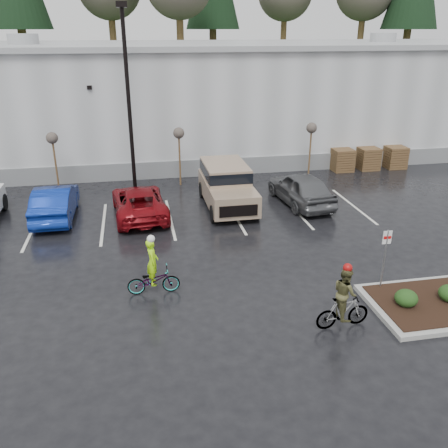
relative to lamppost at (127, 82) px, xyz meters
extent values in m
plane|color=black|center=(4.00, -12.00, -5.69)|extent=(120.00, 120.00, 0.00)
cube|color=#ABAEB0|center=(4.00, 10.00, -2.19)|extent=(60.00, 15.00, 7.00)
cube|color=slate|center=(4.00, 2.45, -5.19)|extent=(60.00, 0.12, 1.00)
cube|color=#999B9E|center=(4.00, 10.00, 1.36)|extent=(60.50, 15.50, 0.30)
cube|color=#26421B|center=(4.00, 33.00, -2.69)|extent=(80.00, 25.00, 6.00)
cylinder|color=black|center=(0.00, 0.00, -1.19)|extent=(0.20, 0.20, 9.00)
cube|color=black|center=(0.00, 0.00, 3.41)|extent=(0.50, 1.00, 0.25)
cylinder|color=#503220|center=(-4.00, 1.00, -4.29)|extent=(0.10, 0.10, 2.80)
sphere|color=#433C36|center=(-4.00, 1.00, -2.79)|extent=(0.60, 0.60, 0.60)
cylinder|color=#503220|center=(2.50, 1.00, -4.29)|extent=(0.10, 0.10, 2.80)
sphere|color=#433C36|center=(2.50, 1.00, -2.79)|extent=(0.60, 0.60, 0.60)
cylinder|color=#503220|center=(10.00, 1.00, -4.29)|extent=(0.10, 0.10, 2.80)
sphere|color=#433C36|center=(10.00, 1.00, -2.79)|extent=(0.60, 0.60, 0.60)
cube|color=#503220|center=(12.50, 2.00, -5.01)|extent=(1.20, 1.20, 1.35)
cube|color=#503220|center=(14.20, 2.00, -5.01)|extent=(1.20, 1.20, 1.35)
cube|color=#503220|center=(16.00, 2.00, -5.01)|extent=(1.20, 1.20, 1.35)
ellipsoid|color=#1C3813|center=(8.00, -13.00, -5.27)|extent=(0.70, 0.70, 0.52)
cylinder|color=gray|center=(7.80, -11.80, -4.59)|extent=(0.05, 0.05, 2.20)
cube|color=white|center=(7.80, -11.80, -3.74)|extent=(0.30, 0.02, 0.45)
cube|color=red|center=(7.80, -11.81, -3.74)|extent=(0.26, 0.02, 0.10)
imported|color=navy|center=(-3.61, -2.91, -4.92)|extent=(1.65, 4.67, 1.54)
imported|color=maroon|center=(0.15, -3.37, -5.00)|extent=(2.64, 5.08, 1.37)
imported|color=#5B5C5F|center=(8.02, -3.21, -4.88)|extent=(2.41, 4.91, 1.61)
imported|color=#3F3F44|center=(0.42, -10.50, -5.24)|extent=(1.72, 0.61, 0.90)
imported|color=#A9FF0E|center=(0.42, -10.50, -4.55)|extent=(0.38, 0.58, 1.57)
sphere|color=silver|center=(0.42, -10.50, -3.74)|extent=(0.26, 0.26, 0.26)
imported|color=#3F3F44|center=(5.70, -13.48, -5.19)|extent=(1.62, 0.58, 0.99)
imported|color=#4B4928|center=(5.70, -13.48, -4.55)|extent=(0.47, 0.79, 1.56)
sphere|color=#990C0C|center=(5.70, -13.48, -3.75)|extent=(0.26, 0.26, 0.26)
camera|label=1|loc=(0.12, -24.30, 2.40)|focal=38.00mm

